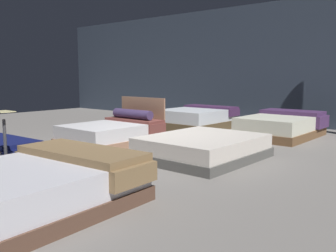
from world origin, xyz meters
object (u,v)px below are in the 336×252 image
Objects in this scene: bed_4 at (197,119)px; bed_5 at (281,126)px; bed_3 at (203,148)px; price_sign at (6,157)px; bed_2 at (114,132)px; bed_1 at (39,185)px.

bed_5 is (2.33, 0.08, -0.01)m from bed_4.
price_sign is at bearing -110.25° from bed_3.
bed_3 is at bearing -90.91° from bed_5.
bed_5 is (0.08, 3.09, 0.06)m from bed_3.
bed_5 is at bearing 78.65° from price_sign.
bed_3 is at bearing 68.76° from price_sign.
price_sign is (1.13, -5.89, 0.10)m from bed_4.
bed_4 is 0.92× the size of bed_5.
bed_5 is 6.09m from price_sign.
bed_4 reaches higher than bed_3.
bed_2 is 2.31m from bed_3.
bed_1 is at bearing -88.88° from bed_3.
bed_1 is 6.18m from bed_5.
bed_2 reaches higher than bed_4.
bed_2 is 1.01× the size of bed_4.
bed_4 is at bearing -177.40° from bed_5.
bed_2 is 2.05× the size of price_sign.
bed_5 is at bearing 89.48° from bed_3.
bed_4 is 5.99m from price_sign.
bed_3 is at bearing 87.36° from bed_1.
bed_2 reaches higher than bed_5.
bed_3 is 3.76m from bed_4.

